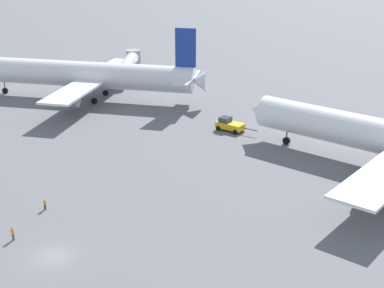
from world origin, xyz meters
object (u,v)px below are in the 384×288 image
pushback_tug (230,125)px  jet_bridge (130,61)px  airliner_at_gate_left (86,75)px  ground_crew_wing_walker_right (13,233)px  ground_crew_marshaller_foreground (45,204)px

pushback_tug → jet_bridge: 46.78m
pushback_tug → airliner_at_gate_left: bearing=160.9°
airliner_at_gate_left → ground_crew_wing_walker_right: 61.61m
ground_crew_wing_walker_right → jet_bridge: bearing=102.1°
airliner_at_gate_left → jet_bridge: 20.68m
pushback_tug → jet_bridge: bearing=135.4°
pushback_tug → jet_bridge: size_ratio=0.49×
jet_bridge → ground_crew_wing_walker_right: bearing=-77.9°
jet_bridge → airliner_at_gate_left: bearing=-95.9°
ground_crew_wing_walker_right → jet_bridge: size_ratio=0.10×
ground_crew_marshaller_foreground → jet_bridge: (-16.55, 70.88, 3.65)m
airliner_at_gate_left → jet_bridge: (2.14, 20.54, -1.04)m
airliner_at_gate_left → ground_crew_wing_walker_right: airliner_at_gate_left is taller
airliner_at_gate_left → pushback_tug: bearing=-19.1°
pushback_tug → jet_bridge: jet_bridge is taller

